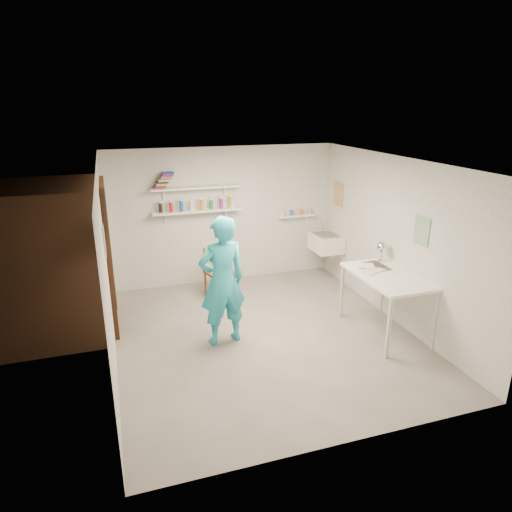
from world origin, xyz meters
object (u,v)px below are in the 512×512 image
object	(u,v)px
belfast_sink	(326,243)
man	(222,281)
wall_clock	(220,255)
desk_lamp	(382,247)
wooden_chair	(220,272)
work_table	(386,304)

from	to	relation	value
belfast_sink	man	size ratio (longest dim) A/B	0.34
belfast_sink	wall_clock	xyz separation A→B (m)	(-2.30, -1.45, 0.48)
man	desk_lamp	xyz separation A→B (m)	(2.44, 0.07, 0.21)
wall_clock	wooden_chair	size ratio (longest dim) A/B	0.34
work_table	desk_lamp	xyz separation A→B (m)	(0.22, 0.52, 0.66)
wall_clock	desk_lamp	world-z (taller)	wall_clock
wooden_chair	desk_lamp	world-z (taller)	desk_lamp
desk_lamp	belfast_sink	bearing A→B (deg)	93.79
belfast_sink	man	world-z (taller)	man
man	wall_clock	world-z (taller)	man
man	wall_clock	distance (m)	0.37
man	work_table	bearing A→B (deg)	159.49
man	wooden_chair	distance (m)	1.51
work_table	wooden_chair	bearing A→B (deg)	135.90
wall_clock	wooden_chair	distance (m)	1.42
belfast_sink	desk_lamp	world-z (taller)	desk_lamp
wooden_chair	wall_clock	bearing A→B (deg)	-117.56
wall_clock	work_table	world-z (taller)	wall_clock
work_table	desk_lamp	size ratio (longest dim) A/B	8.00
wall_clock	desk_lamp	bearing A→B (deg)	-12.51
man	work_table	distance (m)	2.31
wooden_chair	work_table	bearing A→B (deg)	-59.25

